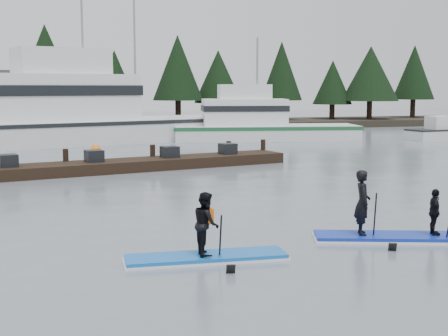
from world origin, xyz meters
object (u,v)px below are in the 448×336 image
object	(u,v)px
fishing_boat_medium	(261,132)
paddleboard_duo	(392,221)
floating_dock	(139,165)
fishing_boat_large	(91,129)
paddleboard_solo	(206,238)

from	to	relation	value
fishing_boat_medium	paddleboard_duo	xyz separation A→B (m)	(-6.43, -28.09, -0.07)
fishing_boat_medium	floating_dock	xyz separation A→B (m)	(-10.44, -13.75, -0.30)
fishing_boat_large	fishing_boat_medium	size ratio (longest dim) A/B	1.61
fishing_boat_medium	paddleboard_solo	world-z (taller)	fishing_boat_medium
fishing_boat_medium	floating_dock	distance (m)	17.27
paddleboard_solo	paddleboard_duo	world-z (taller)	paddleboard_duo
fishing_boat_large	paddleboard_solo	distance (m)	29.65
paddleboard_solo	paddleboard_duo	bearing A→B (deg)	9.46
fishing_boat_large	paddleboard_solo	bearing A→B (deg)	-106.05
floating_dock	fishing_boat_large	bearing A→B (deg)	81.01
floating_dock	paddleboard_solo	bearing A→B (deg)	-105.79
fishing_boat_large	paddleboard_duo	size ratio (longest dim) A/B	5.45
fishing_boat_large	paddleboard_solo	world-z (taller)	fishing_boat_large
fishing_boat_large	floating_dock	world-z (taller)	fishing_boat_large
floating_dock	paddleboard_solo	size ratio (longest dim) A/B	4.12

